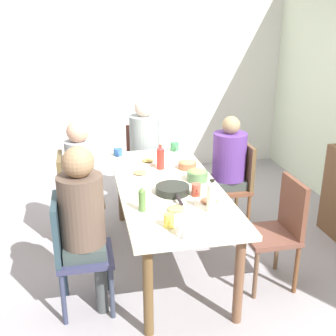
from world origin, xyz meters
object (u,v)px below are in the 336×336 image
object	(u,v)px
chair_0	(279,227)
bowl_0	(197,175)
chair_1	(74,194)
cup_2	(196,190)
bowl_1	(187,164)
person_1	(82,173)
cup_4	(175,147)
plate_1	(176,210)
chair_4	(236,181)
person_3	(145,141)
person_4	(228,163)
chair_3	(144,159)
cup_0	(169,221)
bottle_0	(160,158)
plate_3	(140,174)
cup_1	(118,152)
bottle_1	(212,196)
person_2	(83,215)
cup_3	(183,230)
chair_2	(73,248)
dining_table	(168,194)
plate_0	(148,161)
bottle_2	(142,199)
serving_pan	(172,190)
plate_2	(209,202)

from	to	relation	value
chair_0	bowl_0	distance (m)	0.80
chair_1	cup_2	size ratio (longest dim) A/B	8.16
bowl_1	cup_2	distance (m)	0.63
person_1	cup_4	size ratio (longest dim) A/B	9.79
plate_1	cup_4	distance (m)	1.47
chair_0	cup_4	world-z (taller)	chair_0
person_1	chair_4	bearing A→B (deg)	90.00
person_3	person_4	world-z (taller)	person_3
chair_3	cup_0	world-z (taller)	chair_3
plate_1	bottle_0	bearing A→B (deg)	176.08
plate_3	cup_1	size ratio (longest dim) A/B	1.78
chair_3	chair_0	bearing A→B (deg)	23.30
bowl_1	cup_4	size ratio (longest dim) A/B	1.37
chair_4	bottle_1	world-z (taller)	bottle_1
bowl_0	person_4	bearing A→B (deg)	135.67
person_2	chair_3	size ratio (longest dim) A/B	1.41
person_3	chair_3	bearing A→B (deg)	180.00
cup_4	bottle_1	world-z (taller)	bottle_1
chair_3	cup_4	xyz separation A→B (m)	(0.45, 0.26, 0.27)
plate_1	cup_2	bearing A→B (deg)	138.52
person_1	bowl_0	distance (m)	1.08
chair_0	cup_3	distance (m)	1.00
cup_1	cup_4	world-z (taller)	cup_4
bottle_0	bottle_1	size ratio (longest dim) A/B	0.93
bowl_0	cup_3	xyz separation A→B (m)	(0.91, -0.35, -0.01)
person_4	plate_1	world-z (taller)	person_4
cup_2	bowl_0	bearing A→B (deg)	162.76
chair_1	cup_4	xyz separation A→B (m)	(-0.42, 1.06, 0.27)
chair_4	cup_0	distance (m)	1.58
chair_2	cup_0	size ratio (longest dim) A/B	8.32
bottle_1	dining_table	bearing A→B (deg)	-159.99
person_2	bottle_0	size ratio (longest dim) A/B	5.48
cup_0	chair_3	bearing A→B (deg)	176.02
cup_1	bottle_1	world-z (taller)	bottle_1
chair_1	plate_0	size ratio (longest dim) A/B	4.34
bottle_2	bottle_0	bearing A→B (deg)	160.59
plate_1	bottle_0	size ratio (longest dim) A/B	1.00
cup_4	dining_table	bearing A→B (deg)	-16.02
cup_0	bottle_2	world-z (taller)	bottle_2
chair_3	chair_4	size ratio (longest dim) A/B	1.00
dining_table	cup_2	distance (m)	0.35
person_2	person_3	size ratio (longest dim) A/B	1.02
chair_3	plate_0	distance (m)	0.82
person_1	person_3	distance (m)	1.06
dining_table	serving_pan	bearing A→B (deg)	-0.65
chair_3	person_4	world-z (taller)	person_4
person_3	cup_3	bearing A→B (deg)	-2.21
plate_2	bowl_1	distance (m)	0.80
chair_2	bottle_2	xyz separation A→B (m)	(-0.04, 0.51, 0.32)
cup_0	cup_4	size ratio (longest dim) A/B	0.87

